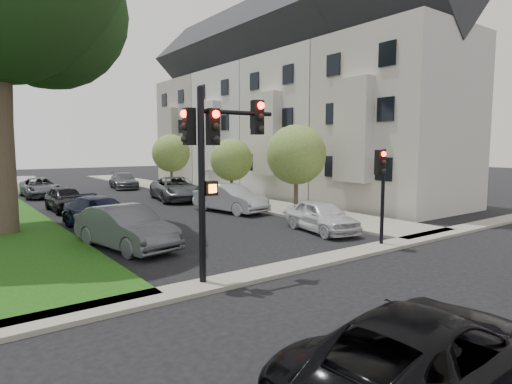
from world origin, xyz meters
TOP-DOWN VIEW (x-y plane):
  - ground at (0.00, 0.00)m, footprint 140.00×140.00m
  - sidewalk_right at (6.75, 24.00)m, footprint 3.50×44.00m
  - sidewalk_cross at (0.00, 2.00)m, footprint 60.00×1.00m
  - house_a at (12.45, 8.00)m, footprint 7.70×7.55m
  - house_b at (12.45, 15.50)m, footprint 7.70×7.55m
  - house_c at (12.45, 23.00)m, footprint 7.70×7.55m
  - house_d at (12.45, 30.50)m, footprint 7.70×7.55m
  - small_tree_a at (6.20, 9.76)m, footprint 3.21×3.21m
  - small_tree_b at (6.20, 16.09)m, footprint 2.78×2.78m
  - small_tree_c at (6.20, 25.16)m, footprint 3.10×3.10m
  - traffic_signal_main at (-3.40, 2.23)m, footprint 2.51×0.65m
  - traffic_signal_secondary at (3.49, 2.19)m, footprint 0.47×0.38m
  - car_cross_near at (-3.71, -4.14)m, footprint 5.06×2.61m
  - car_parked_0 at (3.81, 5.45)m, footprint 2.31×4.21m
  - car_parked_1 at (3.70, 12.43)m, footprint 2.44×4.89m
  - car_parked_2 at (3.64, 19.03)m, footprint 3.71×6.12m
  - car_parked_4 at (3.60, 29.25)m, footprint 2.64×4.98m
  - car_parked_5 at (-3.98, 7.42)m, footprint 2.52×4.90m
  - car_parked_6 at (-3.59, 11.72)m, footprint 2.70×5.13m
  - car_parked_7 at (-3.57, 18.24)m, footprint 1.70×4.20m
  - car_parked_8 at (-3.45, 26.54)m, footprint 2.40×5.07m
  - car_parked_9 at (-3.88, 29.83)m, footprint 1.43×4.04m

SIDE VIEW (x-z plane):
  - ground at x=0.00m, z-range 0.00..0.00m
  - sidewalk_right at x=6.75m, z-range 0.00..0.12m
  - sidewalk_cross at x=0.00m, z-range 0.00..0.12m
  - car_parked_9 at x=-3.88m, z-range 0.00..1.33m
  - car_parked_0 at x=3.81m, z-range 0.00..1.36m
  - car_cross_near at x=-3.71m, z-range 0.00..1.37m
  - car_parked_4 at x=3.60m, z-range 0.00..1.37m
  - car_parked_8 at x=-3.45m, z-range 0.00..1.40m
  - car_parked_6 at x=-3.59m, z-range 0.00..1.42m
  - car_parked_7 at x=-3.57m, z-range 0.00..1.43m
  - car_parked_5 at x=-3.98m, z-range 0.00..1.54m
  - car_parked_1 at x=3.70m, z-range 0.00..1.54m
  - car_parked_2 at x=3.64m, z-range 0.00..1.59m
  - traffic_signal_secondary at x=3.49m, z-range 0.70..4.25m
  - small_tree_b at x=6.20m, z-range 0.69..4.86m
  - small_tree_c at x=6.20m, z-range 0.77..5.42m
  - small_tree_a at x=6.20m, z-range 0.79..5.61m
  - traffic_signal_main at x=-3.40m, z-range 0.97..6.10m
  - house_a at x=12.45m, z-range -1.05..14.92m
  - house_b at x=12.45m, z-range -1.05..14.92m
  - house_c at x=12.45m, z-range -1.05..14.92m
  - house_d at x=12.45m, z-range -1.05..14.92m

